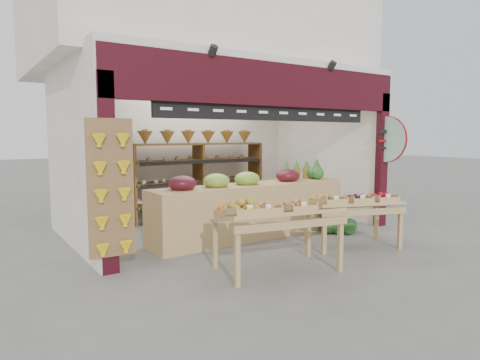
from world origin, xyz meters
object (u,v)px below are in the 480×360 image
at_px(cardboard_stack, 179,222).
at_px(watermelon_pile, 337,222).
at_px(mid_counter, 251,208).
at_px(refrigerator, 99,185).
at_px(back_shelving, 199,163).
at_px(display_table_left, 268,213).
at_px(display_table_right, 353,203).

bearing_deg(cardboard_stack, watermelon_pile, -31.64).
bearing_deg(mid_counter, refrigerator, 132.20).
xyz_separation_m(back_shelving, cardboard_stack, (-1.08, -1.24, -1.00)).
height_order(back_shelving, cardboard_stack, back_shelving).
xyz_separation_m(display_table_left, watermelon_pile, (2.46, 1.07, -0.59)).
bearing_deg(back_shelving, mid_counter, -92.66).
height_order(display_table_right, watermelon_pile, display_table_right).
bearing_deg(refrigerator, mid_counter, -50.64).
height_order(back_shelving, watermelon_pile, back_shelving).
xyz_separation_m(refrigerator, watermelon_pile, (3.62, -2.90, -0.66)).
relative_size(refrigerator, cardboard_stack, 1.73).
xyz_separation_m(back_shelving, display_table_right, (0.91, -3.65, -0.49)).
distance_m(cardboard_stack, display_table_right, 3.17).
xyz_separation_m(refrigerator, mid_counter, (2.07, -2.28, -0.34)).
distance_m(back_shelving, display_table_right, 3.79).
relative_size(display_table_right, watermelon_pile, 2.40).
height_order(cardboard_stack, display_table_right, display_table_right).
relative_size(back_shelving, display_table_right, 1.92).
height_order(cardboard_stack, mid_counter, mid_counter).
bearing_deg(refrigerator, watermelon_pile, -41.50).
bearing_deg(back_shelving, refrigerator, 177.53).
height_order(refrigerator, cardboard_stack, refrigerator).
bearing_deg(watermelon_pile, cardboard_stack, 148.36).
distance_m(display_table_right, watermelon_pile, 1.14).
distance_m(mid_counter, display_table_right, 1.79).
bearing_deg(cardboard_stack, refrigerator, 129.12).
bearing_deg(display_table_left, display_table_right, 6.57).
bearing_deg(watermelon_pile, display_table_right, -122.79).
relative_size(back_shelving, cardboard_stack, 3.15).
xyz_separation_m(display_table_left, display_table_right, (1.92, 0.22, -0.06)).
bearing_deg(watermelon_pile, back_shelving, 117.40).
distance_m(cardboard_stack, display_table_left, 2.69).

